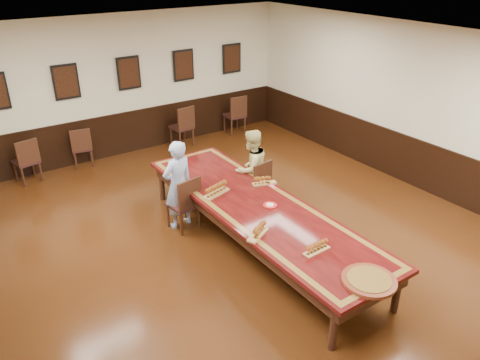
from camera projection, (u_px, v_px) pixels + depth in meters
floor at (257, 246)px, 7.75m from camera, size 8.00×10.00×0.02m
ceiling at (261, 47)px, 6.32m from camera, size 8.00×10.00×0.02m
wall_back at (129, 85)px, 10.74m from camera, size 8.00×0.02×3.20m
wall_right at (424, 110)px, 9.08m from camera, size 0.02×10.00×3.20m
chair_man at (183, 202)px, 8.03m from camera, size 0.54×0.58×1.00m
chair_woman at (255, 183)px, 8.73m from camera, size 0.52×0.55×0.96m
spare_chair_a at (26, 160)px, 9.68m from camera, size 0.54×0.58×0.97m
spare_chair_b at (81, 146)px, 10.41m from camera, size 0.51×0.54×0.92m
spare_chair_c at (182, 126)px, 11.51m from camera, size 0.54×0.57×1.02m
spare_chair_d at (235, 114)px, 12.30m from camera, size 0.52×0.56×1.03m
person_man at (178, 185)px, 7.96m from camera, size 0.63×0.47×1.59m
person_woman at (251, 168)px, 8.68m from camera, size 0.82×0.69×1.49m
pink_phone at (272, 186)px, 8.00m from camera, size 0.09×0.14×0.01m
wainscoting at (258, 219)px, 7.52m from camera, size 8.00×10.00×1.00m
conference_table at (258, 213)px, 7.47m from camera, size 1.40×5.00×0.76m
posters at (129, 73)px, 10.55m from camera, size 6.14×0.04×0.74m
flight_a at (216, 190)px, 7.71m from camera, size 0.53×0.29×0.19m
flight_b at (264, 181)px, 8.05m from camera, size 0.43×0.25×0.16m
flight_c at (259, 231)px, 6.60m from camera, size 0.45×0.31×0.16m
flight_d at (317, 247)px, 6.24m from camera, size 0.41×0.14×0.15m
red_plate_grp at (270, 205)px, 7.39m from camera, size 0.22×0.22×0.03m
carved_platter at (369, 280)px, 5.69m from camera, size 0.82×0.82×0.05m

